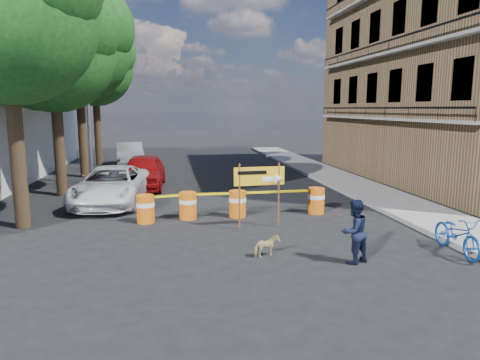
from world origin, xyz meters
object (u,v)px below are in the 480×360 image
object	(u,v)px
pedestrian	(354,232)
sedan_red	(144,171)
detour_sign	(266,180)
sedan_silver	(130,154)
barrel_far_left	(145,208)
barrel_mid_left	(188,205)
barrel_mid_right	(238,203)
dog	(267,246)
bicycle	(459,216)
suv_white	(112,185)
barrel_far_right	(316,200)

from	to	relation	value
pedestrian	sedan_red	bearing A→B (deg)	-86.85
detour_sign	sedan_silver	size ratio (longest dim) A/B	0.44
barrel_far_left	pedestrian	xyz separation A→B (m)	(5.04, -4.50, 0.30)
barrel_mid_left	barrel_mid_right	distance (m)	1.66
pedestrian	barrel_mid_right	bearing A→B (deg)	-90.55
pedestrian	dog	size ratio (longest dim) A/B	2.41
barrel_mid_right	dog	size ratio (longest dim) A/B	1.41
pedestrian	detour_sign	bearing A→B (deg)	-90.83
barrel_mid_right	sedan_red	xyz separation A→B (m)	(-3.41, 6.04, 0.30)
barrel_far_left	sedan_silver	world-z (taller)	sedan_silver
barrel_mid_left	bicycle	size ratio (longest dim) A/B	0.47
bicycle	sedan_silver	world-z (taller)	bicycle
barrel_far_left	dog	size ratio (longest dim) A/B	1.41
suv_white	sedan_red	distance (m)	3.39
pedestrian	suv_white	distance (m)	9.94
barrel_mid_left	barrel_far_right	distance (m)	4.45
dog	barrel_mid_left	bearing A→B (deg)	3.94
dog	barrel_far_right	bearing A→B (deg)	-53.20
barrel_far_left	sedan_red	world-z (taller)	sedan_red
barrel_mid_right	barrel_far_right	distance (m)	2.79
sedan_red	sedan_silver	world-z (taller)	sedan_red
barrel_far_right	sedan_silver	size ratio (longest dim) A/B	0.20
detour_sign	dog	bearing A→B (deg)	-105.85
barrel_far_left	barrel_mid_right	xyz separation A→B (m)	(3.02, 0.25, 0.00)
sedan_red	barrel_far_left	bearing A→B (deg)	-83.69
barrel_mid_left	suv_white	xyz separation A→B (m)	(-2.77, 2.80, 0.24)
pedestrian	suv_white	xyz separation A→B (m)	(-6.46, 7.55, -0.06)
barrel_mid_right	suv_white	size ratio (longest dim) A/B	0.18
pedestrian	sedan_silver	distance (m)	19.87
pedestrian	dog	xyz separation A→B (m)	(-1.93, 0.73, -0.50)
barrel_far_left	suv_white	bearing A→B (deg)	114.85
bicycle	barrel_mid_left	bearing A→B (deg)	149.00
detour_sign	barrel_far_right	bearing A→B (deg)	31.87
barrel_mid_right	pedestrian	world-z (taller)	pedestrian
barrel_mid_left	suv_white	size ratio (longest dim) A/B	0.18
barrel_mid_left	pedestrian	size ratio (longest dim) A/B	0.59
barrel_mid_left	bicycle	world-z (taller)	bicycle
suv_white	dog	bearing A→B (deg)	-50.99
barrel_far_right	pedestrian	bearing A→B (deg)	-99.11
detour_sign	bicycle	size ratio (longest dim) A/B	1.05
barrel_far_right	pedestrian	distance (m)	4.86
barrel_mid_left	dog	xyz separation A→B (m)	(1.75, -4.03, -0.20)
suv_white	sedan_silver	world-z (taller)	sedan_silver
barrel_mid_right	barrel_far_right	bearing A→B (deg)	0.85
dog	sedan_red	size ratio (longest dim) A/B	0.14
barrel_far_right	sedan_red	size ratio (longest dim) A/B	0.20
barrel_far_right	pedestrian	world-z (taller)	pedestrian
sedan_silver	suv_white	bearing A→B (deg)	-95.77
sedan_silver	pedestrian	bearing A→B (deg)	-77.40
barrel_mid_right	dog	xyz separation A→B (m)	(0.09, -4.02, -0.20)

